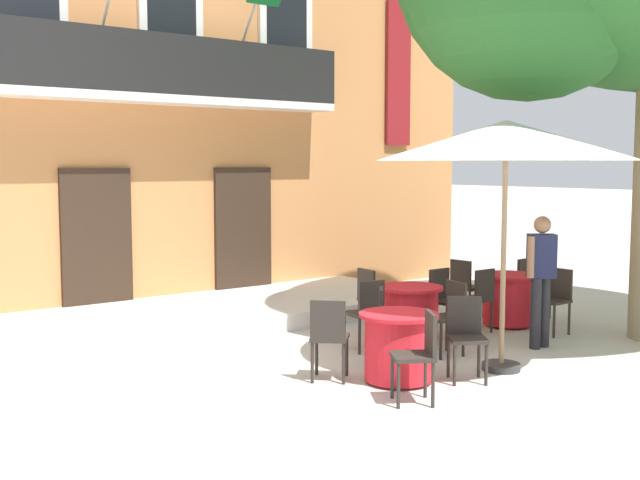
{
  "coord_description": "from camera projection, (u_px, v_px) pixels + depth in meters",
  "views": [
    {
      "loc": [
        -6.08,
        -6.43,
        2.37
      ],
      "look_at": [
        0.62,
        2.24,
        1.3
      ],
      "focal_mm": 44.16,
      "sensor_mm": 36.0,
      "label": 1
    }
  ],
  "objects": [
    {
      "name": "building_facade",
      "position": [
        119.0,
        86.0,
        13.99
      ],
      "size": [
        13.0,
        5.09,
        7.5
      ],
      "color": "#CC844C",
      "rests_on": "ground"
    },
    {
      "name": "cafe_chair_front_2",
      "position": [
        465.0,
        284.0,
        12.0
      ],
      "size": [
        0.42,
        0.42,
        0.91
      ],
      "color": "#2D2823",
      "rests_on": "ground"
    },
    {
      "name": "cafe_chair_middle_0",
      "position": [
        466.0,
        332.0,
        8.6
      ],
      "size": [
        0.56,
        0.56,
        0.91
      ],
      "color": "#2D2823",
      "rests_on": "ground"
    },
    {
      "name": "cafe_chair_near_tree_3",
      "position": [
        367.0,
        310.0,
        9.9
      ],
      "size": [
        0.44,
        0.44,
        0.91
      ],
      "color": "#2D2823",
      "rests_on": "ground"
    },
    {
      "name": "cafe_table_near_tree",
      "position": [
        410.0,
        314.0,
        10.37
      ],
      "size": [
        0.86,
        0.86,
        0.76
      ],
      "color": "red",
      "rests_on": "ground"
    },
    {
      "name": "cafe_chair_middle_3",
      "position": [
        420.0,
        350.0,
        7.76
      ],
      "size": [
        0.55,
        0.55,
        0.91
      ],
      "color": "#2D2823",
      "rests_on": "ground"
    },
    {
      "name": "cafe_chair_front_3",
      "position": [
        479.0,
        296.0,
        10.97
      ],
      "size": [
        0.4,
        0.4,
        0.91
      ],
      "color": "#2D2823",
      "rests_on": "ground"
    },
    {
      "name": "cafe_chair_middle_1",
      "position": [
        390.0,
        320.0,
        9.24
      ],
      "size": [
        0.56,
        0.56,
        0.91
      ],
      "color": "#2D2823",
      "rests_on": "ground"
    },
    {
      "name": "cafe_chair_near_tree_2",
      "position": [
        372.0,
        296.0,
        10.95
      ],
      "size": [
        0.44,
        0.44,
        0.91
      ],
      "color": "#2D2823",
      "rests_on": "ground"
    },
    {
      "name": "cafe_chair_near_tree_1",
      "position": [
        445.0,
        297.0,
        10.88
      ],
      "size": [
        0.41,
        0.41,
        0.91
      ],
      "color": "#2D2823",
      "rests_on": "ground"
    },
    {
      "name": "entrance_step_platform",
      "position": [
        214.0,
        314.0,
        11.79
      ],
      "size": [
        7.04,
        2.53,
        0.25
      ],
      "primitive_type": "cube",
      "color": "silver",
      "rests_on": "ground"
    },
    {
      "name": "cafe_chair_near_tree_0",
      "position": [
        449.0,
        313.0,
        9.73
      ],
      "size": [
        0.46,
        0.46,
        0.91
      ],
      "color": "#2D2823",
      "rests_on": "ground"
    },
    {
      "name": "cafe_table_front",
      "position": [
        509.0,
        299.0,
        11.5
      ],
      "size": [
        0.86,
        0.86,
        0.76
      ],
      "color": "red",
      "rests_on": "ground"
    },
    {
      "name": "cafe_table_middle",
      "position": [
        398.0,
        347.0,
        8.51
      ],
      "size": [
        0.86,
        0.86,
        0.76
      ],
      "color": "red",
      "rests_on": "ground"
    },
    {
      "name": "cafe_chair_middle_2",
      "position": [
        329.0,
        334.0,
        8.52
      ],
      "size": [
        0.57,
        0.57,
        0.91
      ],
      "color": "#2D2823",
      "rests_on": "ground"
    },
    {
      "name": "cafe_chair_front_0",
      "position": [
        555.0,
        296.0,
        10.94
      ],
      "size": [
        0.4,
        0.4,
        0.91
      ],
      "color": "#2D2823",
      "rests_on": "ground"
    },
    {
      "name": "pedestrian_near_entrance",
      "position": [
        541.0,
        274.0,
        10.05
      ],
      "size": [
        0.53,
        0.38,
        1.7
      ],
      "color": "#232328",
      "rests_on": "ground"
    },
    {
      "name": "ground_plane",
      "position": [
        397.0,
        371.0,
        8.99
      ],
      "size": [
        120.0,
        120.0,
        0.0
      ],
      "primitive_type": "plane",
      "color": "beige"
    },
    {
      "name": "cafe_umbrella",
      "position": [
        506.0,
        142.0,
        8.79
      ],
      "size": [
        2.9,
        2.9,
        2.85
      ],
      "color": "#997A56",
      "rests_on": "ground"
    },
    {
      "name": "cafe_chair_front_1",
      "position": [
        530.0,
        284.0,
        12.07
      ],
      "size": [
        0.45,
        0.45,
        0.91
      ],
      "color": "#2D2823",
      "rests_on": "ground"
    }
  ]
}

